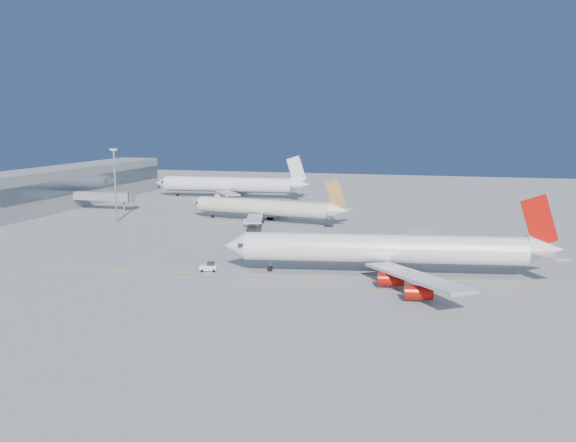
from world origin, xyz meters
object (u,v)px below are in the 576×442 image
at_px(airliner_etihad, 266,208).
at_px(airliner_third, 231,185).
at_px(airliner_virgin, 390,250).
at_px(light_mast, 115,179).
at_px(pushback_tug, 209,267).

distance_m(airliner_etihad, airliner_third, 66.80).
bearing_deg(airliner_third, airliner_virgin, -59.25).
xyz_separation_m(airliner_virgin, airliner_etihad, (-46.59, 61.68, -0.84)).
distance_m(airliner_virgin, airliner_third, 143.80).
height_order(airliner_third, light_mast, light_mast).
xyz_separation_m(airliner_etihad, pushback_tug, (7.64, -69.24, -3.60)).
height_order(airliner_virgin, airliner_third, airliner_third).
xyz_separation_m(airliner_virgin, pushback_tug, (-38.94, -7.56, -4.43)).
bearing_deg(airliner_virgin, airliner_etihad, 118.14).
bearing_deg(airliner_third, light_mast, -104.07).
bearing_deg(airliner_virgin, airliner_third, 114.77).
bearing_deg(airliner_third, pushback_tug, -75.15).
bearing_deg(pushback_tug, airliner_third, 93.60).
distance_m(airliner_third, pushback_tug, 133.67).
bearing_deg(light_mast, pushback_tug, -45.76).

